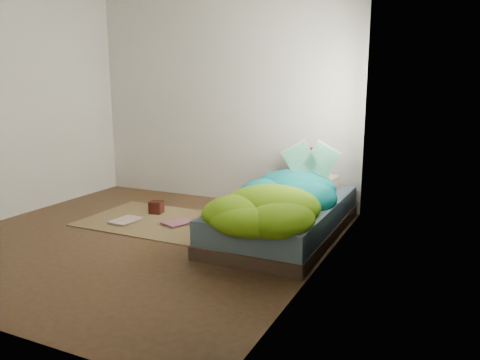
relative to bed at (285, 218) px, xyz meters
name	(u,v)px	position (x,y,z in m)	size (l,w,h in m)	color
ground	(140,239)	(-1.22, -0.72, -0.17)	(3.50, 3.50, 0.00)	#412A19
room_walls	(133,65)	(-1.21, -0.71, 1.46)	(3.54, 3.54, 2.62)	silver
bed	(285,218)	(0.00, 0.00, 0.00)	(1.00, 2.00, 0.34)	#3E2C22
duvet	(278,189)	(0.00, -0.22, 0.34)	(0.96, 1.84, 0.34)	#077677
rug	(160,221)	(-1.37, -0.17, -0.16)	(1.60, 1.10, 0.01)	brown
pillow_floral	(311,182)	(0.05, 0.71, 0.23)	(0.52, 0.32, 0.12)	beige
pillow_magenta	(306,165)	(-0.09, 0.92, 0.37)	(0.40, 0.12, 0.40)	#47041C
open_book	(311,150)	(0.16, 0.27, 0.65)	(0.47, 0.10, 0.28)	green
wooden_box	(156,207)	(-1.57, 0.06, -0.09)	(0.14, 0.14, 0.14)	#38160C
floor_book_a	(118,219)	(-1.79, -0.35, -0.14)	(0.24, 0.32, 0.02)	white
floor_book_b	(172,220)	(-1.22, -0.15, -0.14)	(0.23, 0.30, 0.03)	#B0657F
floor_book_c	(200,237)	(-0.69, -0.49, -0.15)	(0.20, 0.27, 0.02)	tan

